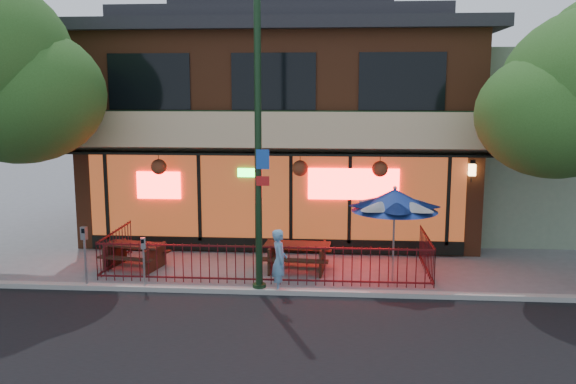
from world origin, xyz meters
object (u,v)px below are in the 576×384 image
object	(u,v)px
pedestrian	(279,261)
parking_meter_near	(144,255)
street_light	(258,161)
parking_meter_far	(85,247)
picnic_table_left	(135,252)
patio_umbrella	(395,200)
picnic_table_right	(298,253)

from	to	relation	value
pedestrian	parking_meter_near	distance (m)	3.25
pedestrian	parking_meter_near	world-z (taller)	pedestrian
street_light	pedestrian	bearing A→B (deg)	6.34
parking_meter_far	picnic_table_left	bearing A→B (deg)	71.78
patio_umbrella	parking_meter_far	size ratio (longest dim) A/B	1.58
picnic_table_right	parking_meter_far	xyz separation A→B (m)	(-5.00, -1.92, 0.56)
street_light	pedestrian	world-z (taller)	street_light
patio_umbrella	parking_meter_far	world-z (taller)	patio_umbrella
picnic_table_right	parking_meter_far	distance (m)	5.38
picnic_table_right	parking_meter_far	world-z (taller)	parking_meter_far
street_light	parking_meter_near	xyz separation A→B (m)	(-2.77, -0.08, -2.27)
picnic_table_left	picnic_table_right	size ratio (longest dim) A/B	0.98
picnic_table_left	parking_meter_far	bearing A→B (deg)	-108.22
pedestrian	parking_meter_near	size ratio (longest dim) A/B	1.18
picnic_table_right	parking_meter_near	distance (m)	4.07
patio_umbrella	parking_meter_far	distance (m)	7.61
parking_meter_far	picnic_table_right	bearing A→B (deg)	20.96
pedestrian	parking_meter_far	xyz separation A→B (m)	(-4.68, -0.13, 0.28)
parking_meter_near	pedestrian	bearing A→B (deg)	2.30
parking_meter_far	street_light	bearing A→B (deg)	1.06
picnic_table_right	pedestrian	size ratio (longest dim) A/B	1.19
pedestrian	parking_meter_far	bearing A→B (deg)	81.28
street_light	picnic_table_left	world-z (taller)	street_light
parking_meter_far	pedestrian	bearing A→B (deg)	1.60
street_light	picnic_table_left	distance (m)	4.83
parking_meter_near	parking_meter_far	world-z (taller)	parking_meter_far
picnic_table_right	parking_meter_near	world-z (taller)	parking_meter_near
picnic_table_right	pedestrian	distance (m)	1.84
street_light	picnic_table_right	world-z (taller)	street_light
street_light	pedestrian	size ratio (longest dim) A/B	4.59
parking_meter_near	parking_meter_far	xyz separation A→B (m)	(-1.43, -0.00, 0.17)
picnic_table_left	patio_umbrella	xyz separation A→B (m)	(6.84, -0.64, 1.63)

